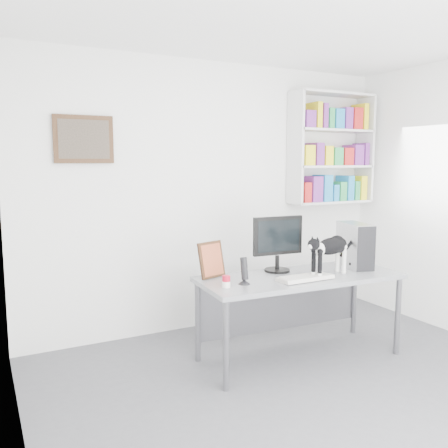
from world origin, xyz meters
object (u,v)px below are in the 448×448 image
object	(u,v)px
monitor	(277,244)
speaker	(244,270)
bookshelf	(332,149)
leaning_print	(211,259)
pc_tower	(355,245)
desk	(300,317)
keyboard	(305,278)
soup_can	(226,282)
cat	(330,256)

from	to	relation	value
monitor	speaker	size ratio (longest dim) A/B	2.23
bookshelf	leaning_print	distance (m)	2.20
leaning_print	pc_tower	bearing A→B (deg)	-28.05
desk	speaker	size ratio (longest dim) A/B	7.83
leaning_print	keyboard	bearing A→B (deg)	-51.12
keyboard	soup_can	xyz separation A→B (m)	(-0.69, 0.10, 0.03)
desk	cat	bearing A→B (deg)	-25.46
pc_tower	soup_can	bearing A→B (deg)	-161.97
bookshelf	leaning_print	xyz separation A→B (m)	(-1.85, -0.70, -0.96)
desk	bookshelf	bearing A→B (deg)	44.55
keyboard	speaker	world-z (taller)	speaker
desk	pc_tower	size ratio (longest dim) A/B	4.29
desk	speaker	bearing A→B (deg)	-173.38
pc_tower	keyboard	bearing A→B (deg)	-151.09
desk	keyboard	world-z (taller)	keyboard
bookshelf	leaning_print	size ratio (longest dim) A/B	3.95
monitor	soup_can	size ratio (longest dim) A/B	5.40
keyboard	soup_can	bearing A→B (deg)	172.00
leaning_print	soup_can	world-z (taller)	leaning_print
desk	keyboard	distance (m)	0.42
speaker	cat	distance (m)	0.80
speaker	soup_can	size ratio (longest dim) A/B	2.42
bookshelf	speaker	world-z (taller)	bookshelf
bookshelf	soup_can	distance (m)	2.41
desk	cat	xyz separation A→B (m)	(0.22, -0.12, 0.54)
pc_tower	leaning_print	distance (m)	1.36
pc_tower	cat	xyz separation A→B (m)	(-0.41, -0.15, -0.03)
pc_tower	speaker	distance (m)	1.21
monitor	leaning_print	bearing A→B (deg)	177.08
monitor	leaning_print	world-z (taller)	monitor
soup_can	leaning_print	bearing A→B (deg)	83.24
speaker	keyboard	bearing A→B (deg)	-19.19
monitor	cat	world-z (taller)	monitor
soup_can	bookshelf	bearing A→B (deg)	28.95
monitor	speaker	bearing A→B (deg)	-148.34
bookshelf	keyboard	size ratio (longest dim) A/B	2.62
pc_tower	soup_can	distance (m)	1.39
pc_tower	speaker	size ratio (longest dim) A/B	1.82
keyboard	pc_tower	size ratio (longest dim) A/B	1.15
leaning_print	monitor	bearing A→B (deg)	-24.05
keyboard	pc_tower	distance (m)	0.74
soup_can	speaker	bearing A→B (deg)	6.80
cat	soup_can	bearing A→B (deg)	161.84
leaning_print	soup_can	bearing A→B (deg)	-113.44
bookshelf	speaker	bearing A→B (deg)	-149.18
speaker	soup_can	xyz separation A→B (m)	(-0.17, -0.02, -0.07)
leaning_print	soup_can	xyz separation A→B (m)	(-0.04, -0.35, -0.11)
monitor	keyboard	xyz separation A→B (m)	(0.03, -0.36, -0.23)
speaker	leaning_print	distance (m)	0.35
monitor	cat	bearing A→B (deg)	-42.49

